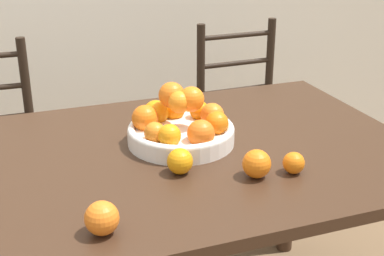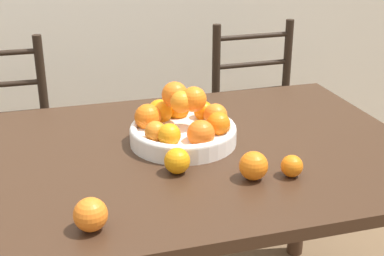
% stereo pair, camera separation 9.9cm
% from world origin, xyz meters
% --- Properties ---
extents(dining_table, '(1.66, 0.98, 0.77)m').
position_xyz_m(dining_table, '(0.00, 0.00, 0.68)').
color(dining_table, '#382316').
rests_on(dining_table, ground_plane).
extents(fruit_bowl, '(0.33, 0.33, 0.18)m').
position_xyz_m(fruit_bowl, '(0.13, 0.06, 0.83)').
color(fruit_bowl, white).
rests_on(fruit_bowl, dining_table).
extents(orange_loose_0, '(0.07, 0.07, 0.07)m').
position_xyz_m(orange_loose_0, '(0.06, -0.14, 0.81)').
color(orange_loose_0, orange).
rests_on(orange_loose_0, dining_table).
extents(orange_loose_1, '(0.08, 0.08, 0.08)m').
position_xyz_m(orange_loose_1, '(0.25, -0.23, 0.81)').
color(orange_loose_1, orange).
rests_on(orange_loose_1, dining_table).
extents(orange_loose_2, '(0.08, 0.08, 0.08)m').
position_xyz_m(orange_loose_2, '(-0.20, -0.36, 0.81)').
color(orange_loose_2, orange).
rests_on(orange_loose_2, dining_table).
extents(orange_loose_3, '(0.06, 0.06, 0.06)m').
position_xyz_m(orange_loose_3, '(0.36, -0.25, 0.80)').
color(orange_loose_3, orange).
rests_on(orange_loose_3, dining_table).
extents(chair_right, '(0.43, 0.41, 0.95)m').
position_xyz_m(chair_right, '(0.73, 0.81, 0.46)').
color(chair_right, black).
rests_on(chair_right, ground_plane).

